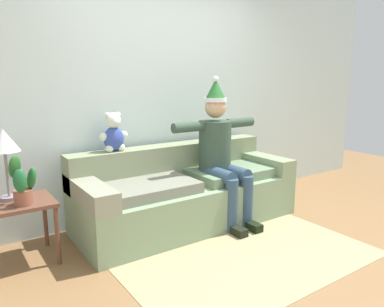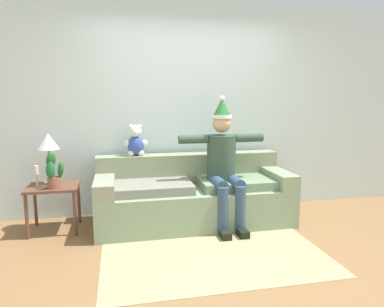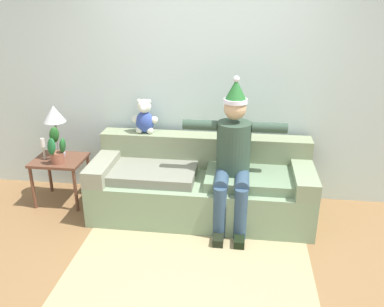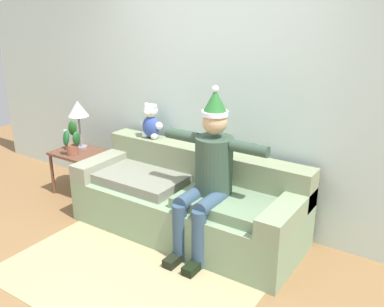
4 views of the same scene
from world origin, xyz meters
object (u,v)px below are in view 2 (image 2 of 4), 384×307
(couch, at_px, (193,196))
(table_lamp, at_px, (48,144))
(potted_plant, at_px, (54,173))
(side_table, at_px, (53,193))
(candle_tall, at_px, (37,173))
(teddy_bear, at_px, (136,142))
(person_seated, at_px, (224,161))

(couch, relative_size, table_lamp, 3.94)
(table_lamp, xyz_separation_m, potted_plant, (0.08, -0.19, -0.30))
(couch, distance_m, side_table, 1.60)
(table_lamp, distance_m, potted_plant, 0.36)
(side_table, bearing_deg, potted_plant, -68.53)
(side_table, bearing_deg, candle_tall, -172.58)
(table_lamp, bearing_deg, side_table, -68.77)
(side_table, xyz_separation_m, potted_plant, (0.04, -0.10, 0.24))
(teddy_bear, height_order, potted_plant, teddy_bear)
(person_seated, distance_m, potted_plant, 1.88)
(teddy_bear, bearing_deg, candle_tall, -167.43)
(couch, bearing_deg, teddy_bear, 157.96)
(person_seated, distance_m, candle_tall, 2.08)
(side_table, distance_m, potted_plant, 0.26)
(person_seated, bearing_deg, side_table, 173.96)
(couch, relative_size, side_table, 4.16)
(side_table, height_order, candle_tall, candle_tall)
(person_seated, distance_m, teddy_bear, 1.09)
(couch, height_order, person_seated, person_seated)
(table_lamp, xyz_separation_m, candle_tall, (-0.12, -0.11, -0.30))
(teddy_bear, xyz_separation_m, potted_plant, (-0.90, -0.32, -0.28))
(side_table, xyz_separation_m, table_lamp, (-0.04, 0.09, 0.54))
(person_seated, bearing_deg, table_lamp, 171.38)
(teddy_bear, distance_m, potted_plant, 0.99)
(table_lamp, height_order, potted_plant, table_lamp)
(side_table, distance_m, candle_tall, 0.28)
(potted_plant, relative_size, candle_tall, 1.63)
(teddy_bear, bearing_deg, person_seated, -23.46)
(potted_plant, bearing_deg, candle_tall, 157.33)
(couch, height_order, potted_plant, potted_plant)
(teddy_bear, relative_size, side_table, 0.70)
(side_table, bearing_deg, couch, -1.57)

